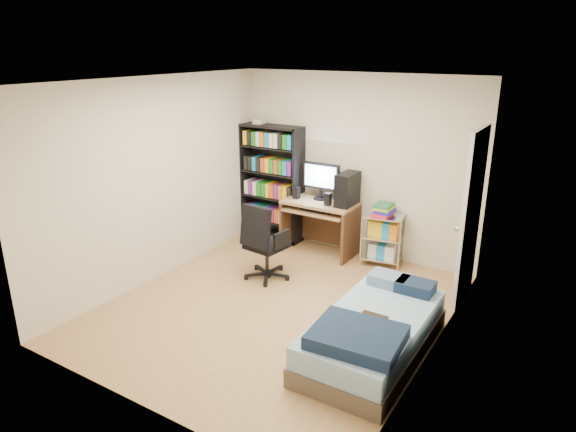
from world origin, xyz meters
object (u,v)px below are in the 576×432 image
Objects in this scene: media_shelf at (272,181)px; bed at (373,333)px; computer_desk at (328,207)px; office_chair at (265,255)px.

bed is (2.56, -2.14, -0.66)m from media_shelf.
bed is (1.55, -2.04, -0.46)m from computer_desk.
office_chair is at bearing 154.83° from bed.
media_shelf is at bearing 174.37° from computer_desk.
bed is (1.83, -0.86, -0.09)m from office_chair.
media_shelf is at bearing 140.13° from bed.
office_chair reaches higher than bed.
computer_desk is at bearing 127.28° from bed.
office_chair is (0.73, -1.28, -0.57)m from media_shelf.
computer_desk is at bearing -5.63° from media_shelf.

